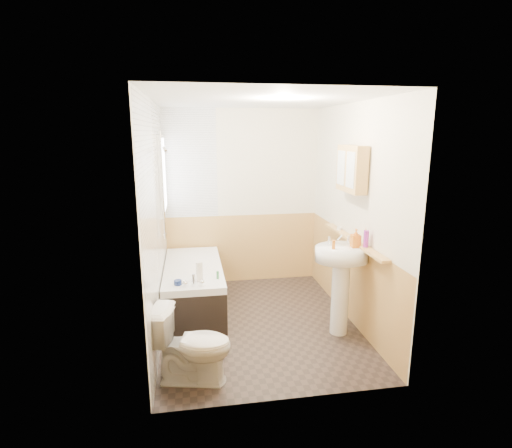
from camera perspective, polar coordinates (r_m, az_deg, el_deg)
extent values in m
plane|color=black|center=(4.82, 0.30, -13.86)|extent=(2.80, 2.80, 0.00)
plane|color=white|center=(4.31, 0.34, 17.31)|extent=(2.80, 2.80, 0.00)
cube|color=beige|center=(5.77, -2.05, 3.74)|extent=(2.20, 0.02, 2.50)
cube|color=beige|center=(3.06, 4.80, -4.65)|extent=(2.20, 0.02, 2.50)
cube|color=beige|center=(4.35, -14.24, 0.31)|extent=(0.02, 2.80, 2.50)
cube|color=beige|center=(4.71, 13.76, 1.28)|extent=(0.02, 2.80, 2.50)
cube|color=tan|center=(4.90, 13.05, -7.34)|extent=(0.01, 2.80, 1.00)
cube|color=tan|center=(3.38, 4.45, -16.73)|extent=(2.20, 0.01, 1.00)
cube|color=tan|center=(5.91, -1.97, -3.48)|extent=(2.20, 0.01, 1.00)
cube|color=white|center=(4.35, -13.95, 0.32)|extent=(0.01, 2.80, 2.50)
cube|color=white|center=(5.64, -9.47, 8.48)|extent=(0.75, 0.01, 1.50)
cube|color=white|center=(5.22, -13.17, 6.88)|extent=(0.03, 0.79, 0.99)
cube|color=white|center=(5.22, -13.04, 6.88)|extent=(0.01, 0.70, 0.90)
cube|color=white|center=(5.22, -13.03, 6.88)|extent=(0.01, 0.04, 0.90)
cube|color=black|center=(5.16, -8.87, -9.24)|extent=(0.70, 1.59, 0.48)
cube|color=white|center=(5.06, -8.98, -6.31)|extent=(0.70, 1.59, 0.08)
cube|color=white|center=(5.06, -8.97, -6.41)|extent=(0.56, 1.45, 0.04)
cylinder|color=silver|center=(4.36, -8.92, -7.94)|extent=(0.04, 0.04, 0.14)
sphere|color=silver|center=(4.38, -10.10, -8.35)|extent=(0.06, 0.06, 0.06)
sphere|color=silver|center=(4.38, -7.72, -8.26)|extent=(0.06, 0.06, 0.06)
cylinder|color=silver|center=(4.87, -13.19, 5.27)|extent=(0.02, 0.02, 1.29)
cylinder|color=silver|center=(4.98, -12.84, -1.46)|extent=(0.05, 0.05, 0.02)
cylinder|color=silver|center=(4.83, -13.56, 12.21)|extent=(0.05, 0.05, 0.02)
cylinder|color=silver|center=(4.83, -12.86, 10.34)|extent=(0.07, 0.09, 0.09)
imported|color=white|center=(3.72, -9.07, -16.72)|extent=(0.77, 0.53, 0.68)
cylinder|color=white|center=(4.52, 11.88, -10.40)|extent=(0.19, 0.19, 0.80)
ellipsoid|color=white|center=(4.35, 12.20, -4.17)|extent=(0.58, 0.47, 0.16)
cylinder|color=silver|center=(4.37, 10.38, -2.31)|extent=(0.03, 0.03, 0.08)
cylinder|color=silver|center=(4.45, 13.09, -2.16)|extent=(0.03, 0.03, 0.08)
cylinder|color=silver|center=(4.38, 11.87, -1.88)|extent=(0.02, 0.11, 0.09)
cube|color=tan|center=(4.57, 13.68, -2.26)|extent=(0.10, 1.57, 0.03)
cube|color=tan|center=(4.50, 13.52, 7.68)|extent=(0.13, 0.56, 0.50)
cube|color=silver|center=(4.35, 13.35, 7.52)|extent=(0.01, 0.22, 0.38)
cube|color=silver|center=(4.60, 12.06, 7.86)|extent=(0.01, 0.22, 0.38)
cylinder|color=purple|center=(4.26, 15.45, -2.05)|extent=(0.06, 0.06, 0.18)
cone|color=orange|center=(4.27, 15.37, -1.73)|extent=(0.05, 0.05, 0.22)
cylinder|color=silver|center=(4.94, 11.82, -0.62)|extent=(0.08, 0.08, 0.04)
imported|color=orange|center=(4.32, 14.02, -2.65)|extent=(0.10, 0.20, 0.09)
cylinder|color=orange|center=(4.20, 11.03, -2.92)|extent=(0.03, 0.03, 0.10)
cube|color=silver|center=(4.48, -8.08, -6.79)|extent=(0.07, 0.06, 0.22)
cylinder|color=navy|center=(4.45, -11.10, -8.21)|extent=(0.09, 0.09, 0.05)
cylinder|color=#388447|center=(4.56, -5.50, -7.27)|extent=(0.03, 0.03, 0.09)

